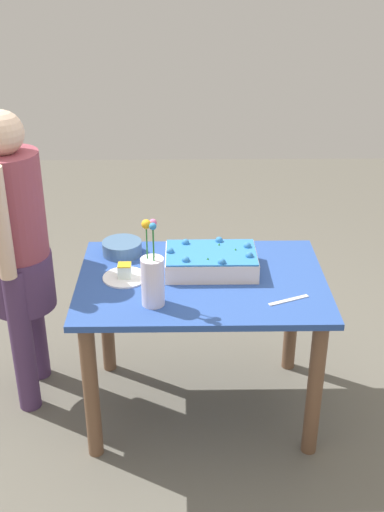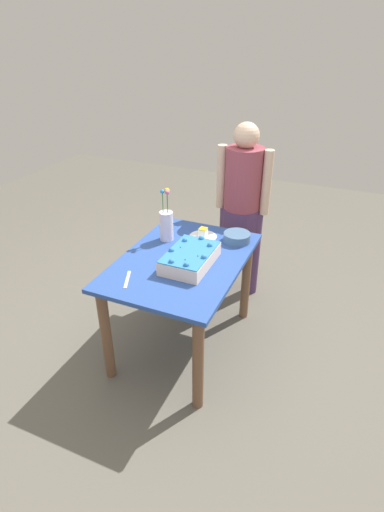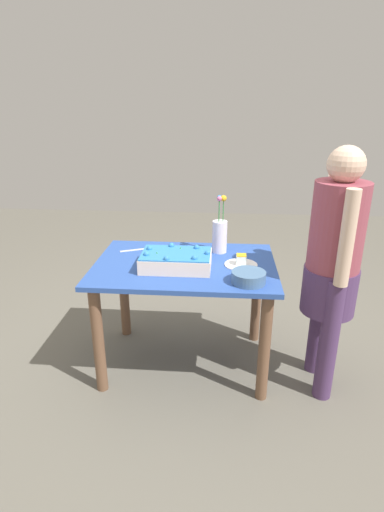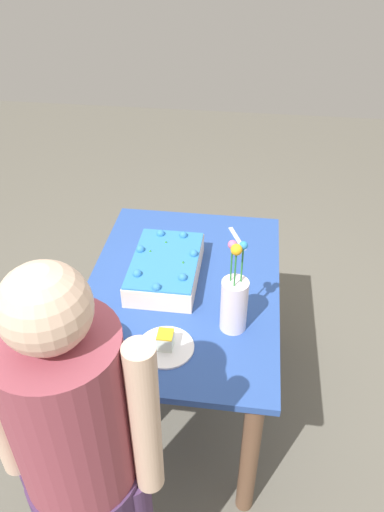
{
  "view_description": "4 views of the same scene",
  "coord_description": "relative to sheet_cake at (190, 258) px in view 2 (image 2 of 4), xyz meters",
  "views": [
    {
      "loc": [
        0.08,
        2.59,
        2.16
      ],
      "look_at": [
        0.04,
        -0.01,
        0.85
      ],
      "focal_mm": 45.0,
      "sensor_mm": 36.0,
      "label": 1
    },
    {
      "loc": [
        -2.11,
        -0.98,
        2.1
      ],
      "look_at": [
        -0.09,
        -0.11,
        0.84
      ],
      "focal_mm": 28.0,
      "sensor_mm": 36.0,
      "label": 2
    },
    {
      "loc": [
        0.23,
        -2.33,
        1.7
      ],
      "look_at": [
        0.05,
        -0.0,
        0.79
      ],
      "focal_mm": 28.0,
      "sensor_mm": 36.0,
      "label": 3
    },
    {
      "loc": [
        1.57,
        0.25,
        2.08
      ],
      "look_at": [
        -0.04,
        0.03,
        0.87
      ],
      "focal_mm": 35.0,
      "sensor_mm": 36.0,
      "label": 4
    }
  ],
  "objects": [
    {
      "name": "cake_knife",
      "position": [
        -0.33,
        0.28,
        -0.05
      ],
      "size": [
        0.19,
        0.09,
        0.0
      ],
      "primitive_type": "cube",
      "rotation": [
        0.0,
        0.0,
        0.41
      ],
      "color": "silver",
      "rests_on": "dining_table"
    },
    {
      "name": "dining_table",
      "position": [
        0.05,
        0.08,
        -0.19
      ],
      "size": [
        1.14,
        0.8,
        0.74
      ],
      "color": "#2B4D9C",
      "rests_on": "ground_plane"
    },
    {
      "name": "fruit_bowl",
      "position": [
        0.43,
        -0.18,
        -0.02
      ],
      "size": [
        0.19,
        0.19,
        0.07
      ],
      "primitive_type": "cylinder",
      "color": "#476A8F",
      "rests_on": "dining_table"
    },
    {
      "name": "sheet_cake",
      "position": [
        0.0,
        0.0,
        0.0
      ],
      "size": [
        0.43,
        0.28,
        0.12
      ],
      "color": "#FFE1C7",
      "rests_on": "dining_table"
    },
    {
      "name": "ground_plane",
      "position": [
        0.05,
        0.08,
        -0.79
      ],
      "size": [
        8.0,
        8.0,
        0.0
      ],
      "primitive_type": "plane",
      "color": "#605C51"
    },
    {
      "name": "serving_plate_with_slice",
      "position": [
        0.4,
        0.07,
        -0.03
      ],
      "size": [
        0.21,
        0.21,
        0.07
      ],
      "color": "white",
      "rests_on": "dining_table"
    },
    {
      "name": "flower_vase",
      "position": [
        0.26,
        0.3,
        0.07
      ],
      "size": [
        0.1,
        0.1,
        0.39
      ],
      "color": "white",
      "rests_on": "dining_table"
    },
    {
      "name": "person_standing",
      "position": [
        0.92,
        -0.07,
        0.06
      ],
      "size": [
        0.31,
        0.45,
        1.49
      ],
      "rotation": [
        0.0,
        0.0,
        3.14
      ],
      "color": "#4B315A",
      "rests_on": "ground_plane"
    }
  ]
}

